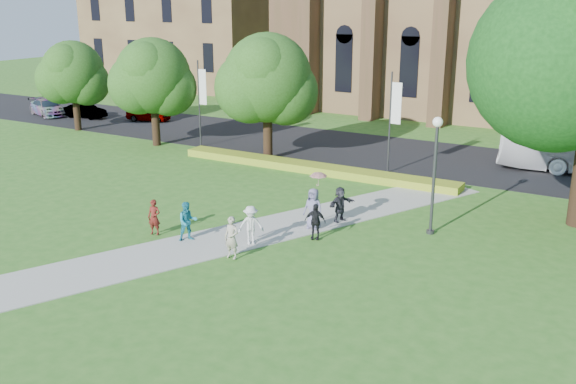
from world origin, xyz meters
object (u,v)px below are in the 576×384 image
Objects in this scene: streetlamp at (435,162)px; car_1 at (85,111)px; car_0 at (148,113)px; car_2 at (47,107)px; pedestrian_0 at (154,217)px.

streetlamp is 1.37× the size of car_1.
car_0 is 9.87m from car_2.
streetlamp reaches higher than pedestrian_0.
car_2 is at bearing 96.15° from car_1.
car_2 is (-38.87, 11.76, -2.58)m from streetlamp.
car_1 is at bearing 127.74° from pedestrian_0.
pedestrian_0 reaches higher than car_0.
pedestrian_0 reaches higher than car_1.
car_0 is at bearing 117.82° from pedestrian_0.
streetlamp is at bearing 16.46° from pedestrian_0.
car_0 is 2.37× the size of pedestrian_0.
car_2 reaches higher than car_0.
pedestrian_0 is (24.54, -18.85, 0.18)m from car_1.
car_2 is 3.04× the size of pedestrian_0.
streetlamp is at bearing -114.68° from car_1.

